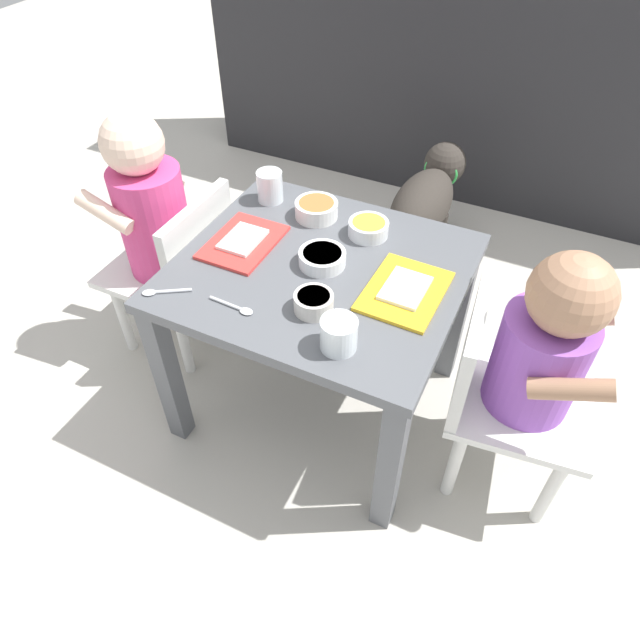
# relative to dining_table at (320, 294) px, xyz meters

# --- Properties ---
(ground_plane) EXTENTS (7.00, 7.00, 0.00)m
(ground_plane) POSITION_rel_dining_table_xyz_m (0.00, 0.00, -0.37)
(ground_plane) COLOR #B2ADA3
(kitchen_cabinet_back) EXTENTS (1.96, 0.32, 0.97)m
(kitchen_cabinet_back) POSITION_rel_dining_table_xyz_m (0.00, 1.26, 0.12)
(kitchen_cabinet_back) COLOR #232326
(kitchen_cabinet_back) RESTS_ON ground
(dining_table) EXTENTS (0.60, 0.54, 0.45)m
(dining_table) POSITION_rel_dining_table_xyz_m (0.00, 0.00, 0.00)
(dining_table) COLOR #515459
(dining_table) RESTS_ON ground
(seated_child_left) EXTENTS (0.28, 0.28, 0.68)m
(seated_child_left) POSITION_rel_dining_table_xyz_m (-0.46, 0.03, 0.04)
(seated_child_left) COLOR silver
(seated_child_left) RESTS_ON ground
(seated_child_right) EXTENTS (0.31, 0.31, 0.63)m
(seated_child_right) POSITION_rel_dining_table_xyz_m (0.46, -0.00, 0.02)
(seated_child_right) COLOR silver
(seated_child_right) RESTS_ON ground
(dog) EXTENTS (0.18, 0.48, 0.33)m
(dog) POSITION_rel_dining_table_xyz_m (0.03, 0.72, -0.15)
(dog) COLOR #332D28
(dog) RESTS_ON ground
(food_tray_left) EXTENTS (0.14, 0.19, 0.02)m
(food_tray_left) POSITION_rel_dining_table_xyz_m (-0.19, 0.00, 0.08)
(food_tray_left) COLOR red
(food_tray_left) RESTS_ON dining_table
(food_tray_right) EXTENTS (0.15, 0.20, 0.02)m
(food_tray_right) POSITION_rel_dining_table_xyz_m (0.19, 0.00, 0.08)
(food_tray_right) COLOR gold
(food_tray_right) RESTS_ON dining_table
(water_cup_left) EXTENTS (0.06, 0.06, 0.07)m
(water_cup_left) POSITION_rel_dining_table_xyz_m (-0.22, 0.18, 0.11)
(water_cup_left) COLOR white
(water_cup_left) RESTS_ON dining_table
(water_cup_right) EXTENTS (0.07, 0.07, 0.06)m
(water_cup_right) POSITION_rel_dining_table_xyz_m (0.13, -0.19, 0.10)
(water_cup_right) COLOR white
(water_cup_right) RESTS_ON dining_table
(cereal_bowl_right_side) EXTENTS (0.10, 0.10, 0.03)m
(cereal_bowl_right_side) POSITION_rel_dining_table_xyz_m (0.00, 0.01, 0.09)
(cereal_bowl_right_side) COLOR white
(cereal_bowl_right_side) RESTS_ON dining_table
(cereal_bowl_left_side) EXTENTS (0.10, 0.10, 0.04)m
(cereal_bowl_left_side) POSITION_rel_dining_table_xyz_m (-0.09, 0.17, 0.10)
(cereal_bowl_left_side) COLOR white
(cereal_bowl_left_side) RESTS_ON dining_table
(veggie_bowl_near) EXTENTS (0.08, 0.08, 0.04)m
(veggie_bowl_near) POSITION_rel_dining_table_xyz_m (0.05, -0.12, 0.10)
(veggie_bowl_near) COLOR silver
(veggie_bowl_near) RESTS_ON dining_table
(veggie_bowl_far) EXTENTS (0.09, 0.09, 0.03)m
(veggie_bowl_far) POSITION_rel_dining_table_xyz_m (0.05, 0.15, 0.10)
(veggie_bowl_far) COLOR white
(veggie_bowl_far) RESTS_ON dining_table
(spoon_by_left_tray) EXTENTS (0.09, 0.06, 0.01)m
(spoon_by_left_tray) POSITION_rel_dining_table_xyz_m (-0.25, -0.21, 0.08)
(spoon_by_left_tray) COLOR silver
(spoon_by_left_tray) RESTS_ON dining_table
(spoon_by_right_tray) EXTENTS (0.10, 0.02, 0.01)m
(spoon_by_right_tray) POSITION_rel_dining_table_xyz_m (-0.09, -0.19, 0.08)
(spoon_by_right_tray) COLOR silver
(spoon_by_right_tray) RESTS_ON dining_table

